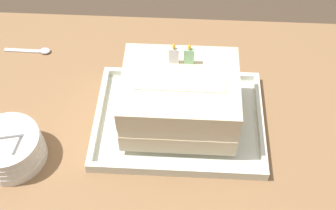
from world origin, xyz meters
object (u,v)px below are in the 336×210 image
at_px(foil_tray, 179,120).
at_px(serving_spoon_near_tray, 38,51).
at_px(birthday_cake, 180,98).
at_px(bowl_stack, 9,148).

distance_m(foil_tray, serving_spoon_near_tray, 0.42).
relative_size(birthday_cake, bowl_stack, 1.68).
bearing_deg(birthday_cake, foil_tray, -90.00).
bearing_deg(serving_spoon_near_tray, foil_tray, -29.26).
height_order(foil_tray, birthday_cake, birthday_cake).
xyz_separation_m(foil_tray, serving_spoon_near_tray, (-0.36, 0.20, -0.00)).
relative_size(birthday_cake, serving_spoon_near_tray, 1.97).
bearing_deg(bowl_stack, serving_spoon_near_tray, 94.56).
distance_m(bowl_stack, serving_spoon_near_tray, 0.31).
height_order(birthday_cake, bowl_stack, birthday_cake).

